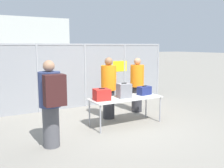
# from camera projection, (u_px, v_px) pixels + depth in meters

# --- Properties ---
(ground_plane) EXTENTS (120.00, 120.00, 0.00)m
(ground_plane) POSITION_uv_depth(u_px,v_px,m) (123.00, 125.00, 6.82)
(ground_plane) COLOR gray
(fence_section) EXTENTS (6.65, 0.07, 2.22)m
(fence_section) POSITION_uv_depth(u_px,v_px,m) (85.00, 74.00, 8.80)
(fence_section) COLOR #9EA0A5
(fence_section) RESTS_ON ground_plane
(inspection_table) EXTENTS (2.01, 0.77, 0.75)m
(inspection_table) POSITION_uv_depth(u_px,v_px,m) (126.00, 99.00, 6.82)
(inspection_table) COLOR silver
(inspection_table) RESTS_ON ground_plane
(suitcase_red) EXTENTS (0.43, 0.40, 0.32)m
(suitcase_red) POSITION_uv_depth(u_px,v_px,m) (102.00, 95.00, 6.48)
(suitcase_red) COLOR red
(suitcase_red) RESTS_ON inspection_table
(suitcase_grey) EXTENTS (0.38, 0.35, 0.41)m
(suitcase_grey) POSITION_uv_depth(u_px,v_px,m) (124.00, 91.00, 6.79)
(suitcase_grey) COLOR slate
(suitcase_grey) RESTS_ON inspection_table
(suitcase_navy) EXTENTS (0.41, 0.28, 0.27)m
(suitcase_navy) POSITION_uv_depth(u_px,v_px,m) (144.00, 91.00, 7.19)
(suitcase_navy) COLOR navy
(suitcase_navy) RESTS_ON inspection_table
(traveler_hooded) EXTENTS (0.46, 0.71, 1.86)m
(traveler_hooded) POSITION_uv_depth(u_px,v_px,m) (51.00, 101.00, 5.18)
(traveler_hooded) COLOR #4C4C51
(traveler_hooded) RESTS_ON ground_plane
(security_worker_near) EXTENTS (0.45, 0.45, 1.82)m
(security_worker_near) POSITION_uv_depth(u_px,v_px,m) (109.00, 87.00, 7.34)
(security_worker_near) COLOR #2D2D33
(security_worker_near) RESTS_ON ground_plane
(security_worker_far) EXTENTS (0.44, 0.44, 1.77)m
(security_worker_far) POSITION_uv_depth(u_px,v_px,m) (137.00, 84.00, 8.09)
(security_worker_far) COLOR #2D2D33
(security_worker_far) RESTS_ON ground_plane
(utility_trailer) EXTENTS (3.49, 2.22, 0.69)m
(utility_trailer) POSITION_uv_depth(u_px,v_px,m) (84.00, 84.00, 11.40)
(utility_trailer) COLOR #B2B2B7
(utility_trailer) RESTS_ON ground_plane
(distant_hangar) EXTENTS (12.69, 12.80, 6.46)m
(distant_hangar) POSITION_uv_depth(u_px,v_px,m) (22.00, 39.00, 43.50)
(distant_hangar) COLOR #B2B7B2
(distant_hangar) RESTS_ON ground_plane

